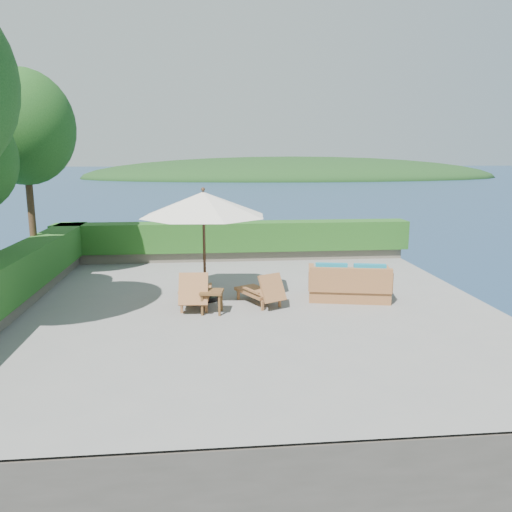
{
  "coord_description": "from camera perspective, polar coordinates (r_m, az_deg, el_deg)",
  "views": [
    {
      "loc": [
        -0.93,
        -11.74,
        3.65
      ],
      "look_at": [
        0.3,
        0.8,
        1.1
      ],
      "focal_mm": 35.0,
      "sensor_mm": 36.0,
      "label": 1
    }
  ],
  "objects": [
    {
      "name": "patio_umbrella",
      "position": [
        12.54,
        -6.04,
        5.79
      ],
      "size": [
        4.02,
        4.02,
        2.87
      ],
      "rotation": [
        0.0,
        0.0,
        0.3
      ],
      "color": "black",
      "rests_on": "ground"
    },
    {
      "name": "ground",
      "position": [
        12.33,
        -1.03,
        -5.77
      ],
      "size": [
        12.0,
        12.0,
        0.0
      ],
      "primitive_type": "plane",
      "color": "gray",
      "rests_on": "ground"
    },
    {
      "name": "lounge_left",
      "position": [
        12.26,
        -6.95,
        -4.01
      ],
      "size": [
        0.81,
        1.7,
        0.96
      ],
      "rotation": [
        0.0,
        0.0,
        -0.06
      ],
      "color": "#965936",
      "rests_on": "ground"
    },
    {
      "name": "planter_wall_far",
      "position": [
        17.71,
        -2.48,
        0.13
      ],
      "size": [
        12.0,
        0.6,
        0.36
      ],
      "primitive_type": "cube",
      "color": "#696254",
      "rests_on": "ground"
    },
    {
      "name": "ocean",
      "position": [
        13.53,
        -0.98,
        -18.01
      ],
      "size": [
        600.0,
        600.0,
        0.0
      ],
      "primitive_type": "plane",
      "color": "#152442",
      "rests_on": "ground"
    },
    {
      "name": "offshore_island",
      "position": [
        154.09,
        4.16,
        8.94
      ],
      "size": [
        126.0,
        57.6,
        12.6
      ],
      "primitive_type": "ellipsoid",
      "color": "#133215",
      "rests_on": "ocean"
    },
    {
      "name": "lounge_right",
      "position": [
        12.38,
        0.64,
        -3.99
      ],
      "size": [
        1.23,
        1.59,
        0.85
      ],
      "rotation": [
        0.0,
        0.0,
        0.49
      ],
      "color": "#965936",
      "rests_on": "ground"
    },
    {
      "name": "hedge_left",
      "position": [
        12.95,
        -26.61,
        -2.29
      ],
      "size": [
        0.9,
        12.4,
        1.0
      ],
      "primitive_type": "cube",
      "color": "#1F4A15",
      "rests_on": "planter_wall_left"
    },
    {
      "name": "side_table",
      "position": [
        11.75,
        -5.07,
        -4.42
      ],
      "size": [
        0.59,
        0.59,
        0.55
      ],
      "rotation": [
        0.0,
        0.0,
        -0.16
      ],
      "color": "brown",
      "rests_on": "ground"
    },
    {
      "name": "tree_far",
      "position": [
        15.8,
        -25.01,
        13.14
      ],
      "size": [
        2.8,
        2.8,
        6.03
      ],
      "color": "#48311B",
      "rests_on": "ground"
    },
    {
      "name": "planter_wall_left",
      "position": [
        13.11,
        -26.35,
        -5.14
      ],
      "size": [
        0.6,
        12.0,
        0.36
      ],
      "primitive_type": "cube",
      "color": "#696254",
      "rests_on": "ground"
    },
    {
      "name": "wicker_loveseat",
      "position": [
        13.01,
        10.57,
        -3.26
      ],
      "size": [
        2.23,
        1.45,
        1.01
      ],
      "rotation": [
        0.0,
        0.0,
        -0.2
      ],
      "color": "#965936",
      "rests_on": "ground"
    },
    {
      "name": "hedge_far",
      "position": [
        17.59,
        -2.5,
        2.27
      ],
      "size": [
        12.4,
        0.9,
        1.0
      ],
      "primitive_type": "cube",
      "color": "#1F4A15",
      "rests_on": "planter_wall_far"
    },
    {
      "name": "foundation",
      "position": [
        12.88,
        -1.01,
        -12.38
      ],
      "size": [
        12.0,
        12.0,
        3.0
      ],
      "primitive_type": "cube",
      "color": "#4D453D",
      "rests_on": "ocean"
    }
  ]
}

